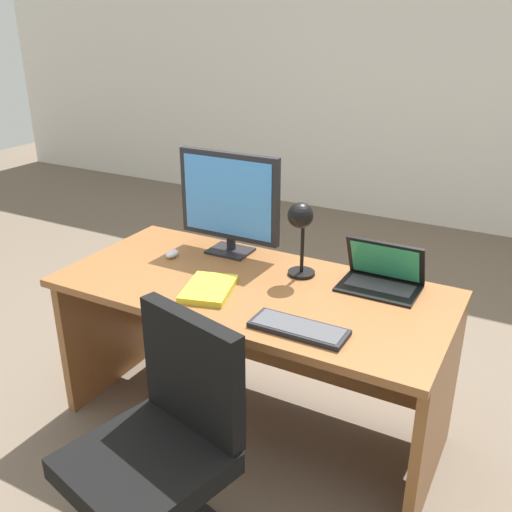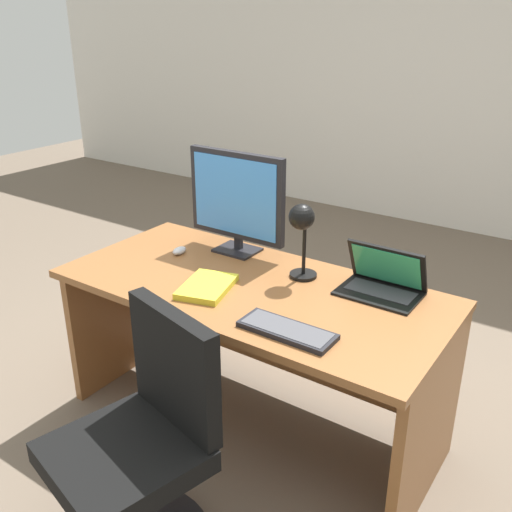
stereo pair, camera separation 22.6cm
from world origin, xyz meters
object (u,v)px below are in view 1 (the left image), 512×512
(keyboard, at_px, (299,328))
(mouse, at_px, (172,254))
(monitor, at_px, (229,199))
(laptop, at_px, (382,272))
(desk, at_px, (257,324))
(desk_lamp, at_px, (301,225))
(book, at_px, (209,289))
(office_chair, at_px, (160,471))

(keyboard, bearing_deg, mouse, 157.48)
(monitor, distance_m, laptop, 0.78)
(keyboard, xyz_separation_m, mouse, (-0.81, 0.34, 0.01))
(monitor, bearing_deg, mouse, -138.21)
(mouse, bearing_deg, desk, -4.09)
(monitor, height_order, desk_lamp, monitor)
(laptop, bearing_deg, desk, -156.79)
(laptop, xyz_separation_m, keyboard, (-0.15, -0.51, -0.05))
(mouse, xyz_separation_m, desk_lamp, (0.62, 0.09, 0.22))
(mouse, height_order, desk_lamp, desk_lamp)
(laptop, relative_size, book, 1.07)
(office_chair, bearing_deg, desk, 94.94)
(laptop, xyz_separation_m, book, (-0.61, -0.40, -0.05))
(desk, xyz_separation_m, book, (-0.13, -0.19, 0.23))
(laptop, height_order, book, laptop)
(mouse, bearing_deg, laptop, 10.26)
(keyboard, relative_size, desk_lamp, 1.06)
(desk, distance_m, mouse, 0.53)
(desk_lamp, relative_size, book, 1.11)
(desk_lamp, height_order, book, desk_lamp)
(desk, xyz_separation_m, laptop, (0.49, 0.21, 0.28))
(desk_lamp, bearing_deg, mouse, -171.68)
(laptop, relative_size, office_chair, 0.36)
(keyboard, xyz_separation_m, office_chair, (-0.26, -0.51, -0.36))
(monitor, distance_m, book, 0.50)
(desk, distance_m, keyboard, 0.50)
(desk_lamp, relative_size, office_chair, 0.38)
(book, bearing_deg, office_chair, -72.52)
(keyboard, bearing_deg, office_chair, -117.35)
(desk, xyz_separation_m, mouse, (-0.48, 0.03, 0.23))
(desk, relative_size, mouse, 20.74)
(monitor, bearing_deg, laptop, -0.85)
(desk, relative_size, book, 5.47)
(monitor, distance_m, keyboard, 0.84)
(desk, relative_size, laptop, 5.09)
(book, bearing_deg, desk_lamp, 49.72)
(book, bearing_deg, laptop, 33.10)
(desk, bearing_deg, book, -123.46)
(keyboard, xyz_separation_m, book, (-0.46, 0.11, 0.00))
(mouse, bearing_deg, office_chair, -57.17)
(desk_lamp, bearing_deg, laptop, 13.68)
(desk, relative_size, monitor, 3.26)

